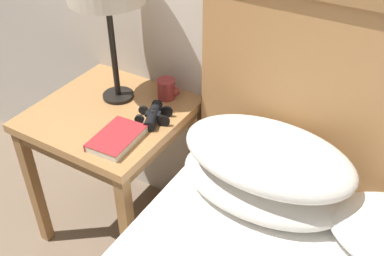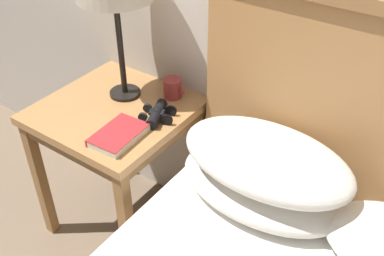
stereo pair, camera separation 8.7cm
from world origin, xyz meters
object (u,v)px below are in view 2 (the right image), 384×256
at_px(book_on_nightstand, 118,135).
at_px(binoculars_pair, 157,114).
at_px(nightstand, 117,125).
at_px(coffee_mug, 173,88).

relative_size(book_on_nightstand, binoculars_pair, 1.32).
bearing_deg(nightstand, book_on_nightstand, -43.13).
height_order(nightstand, coffee_mug, coffee_mug).
relative_size(nightstand, coffee_mug, 6.50).
xyz_separation_m(book_on_nightstand, coffee_mug, (-0.01, 0.34, 0.03)).
height_order(binoculars_pair, coffee_mug, coffee_mug).
relative_size(book_on_nightstand, coffee_mug, 2.10).
xyz_separation_m(binoculars_pair, coffee_mug, (-0.05, 0.16, 0.02)).
distance_m(binoculars_pair, coffee_mug, 0.17).
bearing_deg(coffee_mug, binoculars_pair, -74.22).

